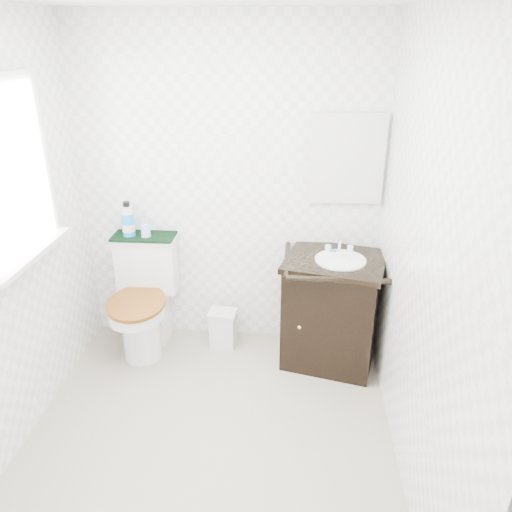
# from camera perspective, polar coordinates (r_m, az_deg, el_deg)

# --- Properties ---
(floor) EXTENTS (2.40, 2.40, 0.00)m
(floor) POSITION_cam_1_polar(r_m,az_deg,el_deg) (3.21, -5.44, -20.25)
(floor) COLOR #A29683
(floor) RESTS_ON ground
(wall_back) EXTENTS (2.40, 0.00, 2.40)m
(wall_back) POSITION_cam_1_polar(r_m,az_deg,el_deg) (3.64, -3.03, 7.47)
(wall_back) COLOR white
(wall_back) RESTS_ON ground
(wall_front) EXTENTS (2.40, 0.00, 2.40)m
(wall_front) POSITION_cam_1_polar(r_m,az_deg,el_deg) (1.55, -15.02, -18.84)
(wall_front) COLOR white
(wall_front) RESTS_ON ground
(wall_right) EXTENTS (0.00, 2.40, 2.40)m
(wall_right) POSITION_cam_1_polar(r_m,az_deg,el_deg) (2.56, 18.48, -1.09)
(wall_right) COLOR white
(wall_right) RESTS_ON ground
(window) EXTENTS (0.02, 0.70, 0.90)m
(window) POSITION_cam_1_polar(r_m,az_deg,el_deg) (3.02, -26.51, 8.42)
(window) COLOR white
(window) RESTS_ON wall_left
(mirror) EXTENTS (0.50, 0.02, 0.60)m
(mirror) POSITION_cam_1_polar(r_m,az_deg,el_deg) (3.54, 10.28, 10.84)
(mirror) COLOR silver
(mirror) RESTS_ON wall_back
(toilet) EXTENTS (0.47, 0.67, 0.86)m
(toilet) POSITION_cam_1_polar(r_m,az_deg,el_deg) (3.88, -12.57, -5.27)
(toilet) COLOR white
(toilet) RESTS_ON floor
(vanity) EXTENTS (0.78, 0.71, 0.92)m
(vanity) POSITION_cam_1_polar(r_m,az_deg,el_deg) (3.65, 8.72, -5.88)
(vanity) COLOR black
(vanity) RESTS_ON floor
(trash_bin) EXTENTS (0.22, 0.19, 0.30)m
(trash_bin) POSITION_cam_1_polar(r_m,az_deg,el_deg) (3.90, -3.79, -8.23)
(trash_bin) COLOR silver
(trash_bin) RESTS_ON floor
(towel) EXTENTS (0.46, 0.22, 0.02)m
(towel) POSITION_cam_1_polar(r_m,az_deg,el_deg) (3.78, -12.70, 2.21)
(towel) COLOR black
(towel) RESTS_ON toilet
(mouthwash_bottle) EXTENTS (0.09, 0.09, 0.26)m
(mouthwash_bottle) POSITION_cam_1_polar(r_m,az_deg,el_deg) (3.76, -14.44, 3.99)
(mouthwash_bottle) COLOR #1981DB
(mouthwash_bottle) RESTS_ON towel
(cup) EXTENTS (0.07, 0.07, 0.09)m
(cup) POSITION_cam_1_polar(r_m,az_deg,el_deg) (3.73, -12.50, 2.89)
(cup) COLOR #93BBF0
(cup) RESTS_ON towel
(soap_bar) EXTENTS (0.07, 0.05, 0.02)m
(soap_bar) POSITION_cam_1_polar(r_m,az_deg,el_deg) (3.56, 8.76, 0.54)
(soap_bar) COLOR #18756D
(soap_bar) RESTS_ON vanity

